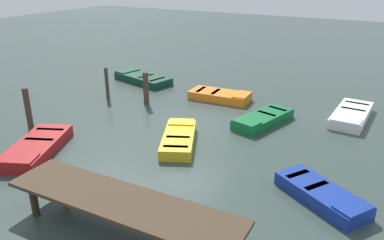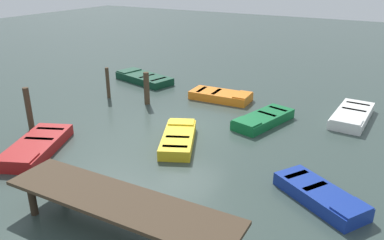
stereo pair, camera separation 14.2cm
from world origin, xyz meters
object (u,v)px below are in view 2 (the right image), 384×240
Objects in this scene: rowboat_yellow at (178,138)px; rowboat_white at (352,115)px; mooring_piling_far_left at (147,88)px; dock_segment at (119,203)px; rowboat_dark_green at (144,78)px; rowboat_green at (263,119)px; rowboat_red at (36,146)px; mooring_piling_near_right at (29,109)px; rowboat_blue at (320,195)px; rowboat_orange at (221,96)px; mooring_piling_near_left at (108,83)px.

rowboat_yellow is 7.90m from rowboat_white.
dock_segment is at bearing 122.34° from mooring_piling_far_left.
rowboat_green is (-8.32, 2.70, 0.00)m from rowboat_dark_green.
rowboat_white is (-11.53, 0.33, 0.00)m from rowboat_dark_green.
rowboat_dark_green is 1.10× the size of rowboat_white.
dock_segment is 5.97m from rowboat_red.
rowboat_red is 2.04× the size of mooring_piling_near_right.
rowboat_green is at bearing -176.27° from mooring_piling_far_left.
rowboat_white is 7.14m from rowboat_blue.
rowboat_red is at bearing 86.65° from mooring_piling_far_left.
mooring_piling_near_right is (11.27, 7.72, 0.68)m from rowboat_white.
dock_segment reaches higher than rowboat_white.
rowboat_green is at bearing -146.39° from mooring_piling_near_right.
rowboat_white is (-3.81, -11.00, -0.62)m from dock_segment.
rowboat_green is 0.95× the size of rowboat_white.
rowboat_yellow is 1.03× the size of rowboat_orange.
mooring_piling_near_left is (11.28, 2.99, 0.58)m from rowboat_white.
rowboat_dark_green is 3.37m from mooring_piling_near_left.
rowboat_red is 2.37m from mooring_piling_near_right.
rowboat_white is 2.19× the size of mooring_piling_near_left.
rowboat_blue is at bearing 50.59° from rowboat_green.
rowboat_dark_green is at bearing 179.15° from rowboat_blue.
rowboat_green is at bearing 112.94° from rowboat_red.
rowboat_yellow and rowboat_white have the same top height.
mooring_piling_near_right is (11.52, 0.59, 0.68)m from rowboat_blue.
rowboat_orange is (-5.35, 0.72, 0.00)m from rowboat_dark_green.
mooring_piling_far_left is at bearing 152.55° from rowboat_red.
mooring_piling_far_left is at bearing -70.95° from rowboat_white.
rowboat_orange is 1.94× the size of mooring_piling_near_left.
rowboat_green is at bearing 175.56° from rowboat_dark_green.
rowboat_green is 8.11m from mooring_piling_near_left.
mooring_piling_near_left is at bearing -48.66° from dock_segment.
dock_segment is 2.02× the size of rowboat_yellow.
mooring_piling_far_left is (9.28, -4.39, 0.57)m from rowboat_blue.
rowboat_red is 2.32× the size of mooring_piling_near_left.
rowboat_white is (-3.21, -2.37, -0.00)m from rowboat_green.
rowboat_yellow and rowboat_blue have the same top height.
rowboat_red is (-2.13, 9.34, 0.00)m from rowboat_dark_green.
rowboat_yellow is 5.69m from rowboat_blue.
rowboat_blue is (-3.46, 4.77, 0.00)m from rowboat_green.
mooring_piling_near_left is (7.47, -8.01, -0.05)m from dock_segment.
rowboat_blue is at bearing 76.93° from rowboat_red.
rowboat_blue is 1.62× the size of mooring_piling_near_right.
mooring_piling_near_right is (5.97, 1.87, 0.68)m from rowboat_yellow.
rowboat_orange is (-3.23, -8.63, 0.00)m from rowboat_red.
rowboat_red is at bearing -44.08° from rowboat_white.
dock_segment is at bearing 137.80° from rowboat_dark_green.
mooring_piling_near_right is (7.46, -3.28, 0.06)m from dock_segment.
rowboat_green is 1.07× the size of rowboat_orange.
rowboat_red and rowboat_white have the same top height.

